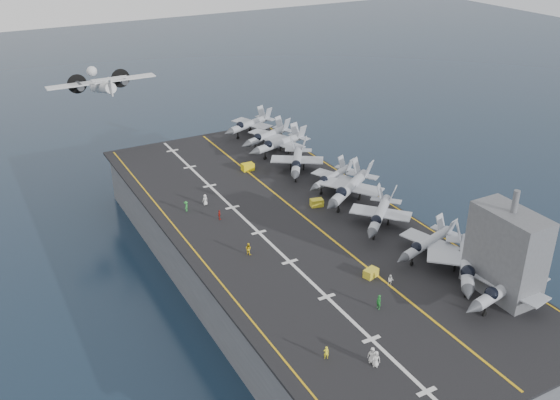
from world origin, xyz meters
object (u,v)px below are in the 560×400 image
fighter_jet_0 (506,287)px  transport_plane (103,88)px  tow_cart_a (371,273)px  island_superstructure (508,243)px

fighter_jet_0 → transport_plane: (-29.19, 85.39, 8.93)m
fighter_jet_0 → tow_cart_a: bearing=130.3°
transport_plane → fighter_jet_0: bearing=-71.1°
island_superstructure → tow_cart_a: 18.48m
island_superstructure → fighter_jet_0: size_ratio=0.91×
island_superstructure → tow_cart_a: bearing=139.2°
transport_plane → tow_cart_a: bearing=-76.1°
island_superstructure → transport_plane: 88.77m
fighter_jet_0 → tow_cart_a: (-11.38, 13.43, -1.98)m
island_superstructure → transport_plane: size_ratio=0.66×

